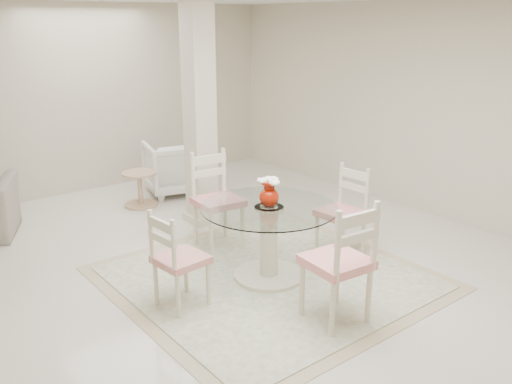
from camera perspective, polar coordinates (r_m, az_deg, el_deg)
ground at (r=5.72m, az=-2.67°, el=-7.73°), size 7.00×7.00×0.00m
room_shell at (r=5.20m, az=-2.96°, el=11.07°), size 6.02×7.02×2.71m
column at (r=6.62m, az=-5.95°, el=8.00°), size 0.30×0.30×2.70m
area_rug at (r=5.45m, az=1.32°, el=-8.97°), size 2.84×2.84×0.02m
dining_table at (r=5.29m, az=1.35°, el=-5.32°), size 1.31×1.31×0.76m
red_vase at (r=5.11m, az=1.40°, el=0.01°), size 0.22×0.21×0.29m
dining_chair_east at (r=5.85m, az=9.41°, el=-1.36°), size 0.46×0.46×1.08m
dining_chair_north at (r=6.02m, az=-4.37°, el=-0.06°), size 0.52×0.52×1.18m
dining_chair_west at (r=4.75m, az=-8.58°, el=-6.42°), size 0.44×0.44×1.01m
dining_chair_south at (r=4.47m, az=9.18°, el=-6.55°), size 0.52×0.52×1.21m
armchair_white at (r=8.06m, az=-8.49°, el=2.61°), size 1.02×1.03×0.77m
side_table at (r=7.57m, az=-12.09°, el=0.17°), size 0.46×0.46×0.48m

